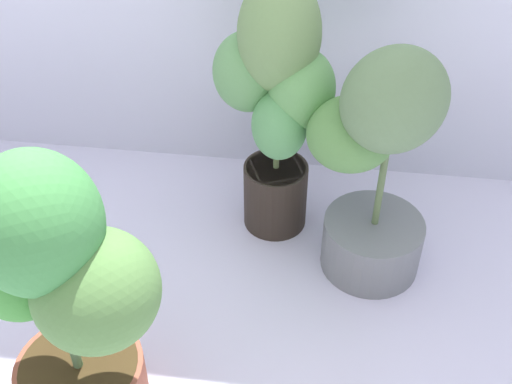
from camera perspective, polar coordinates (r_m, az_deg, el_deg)
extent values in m
plane|color=silver|center=(1.56, -0.91, -16.39)|extent=(8.00, 8.00, 0.00)
cylinder|color=#3E2F18|center=(1.43, -15.53, -14.81)|extent=(0.25, 0.25, 0.02)
cylinder|color=#587948|center=(1.25, -17.40, -8.52)|extent=(0.02, 0.02, 0.46)
ellipsoid|color=#418A43|center=(1.14, -19.07, -2.68)|extent=(0.32, 0.32, 0.27)
ellipsoid|color=#418F37|center=(1.25, -20.27, -5.76)|extent=(0.25, 0.25, 0.25)
ellipsoid|color=#548241|center=(1.19, -14.05, -8.53)|extent=(0.31, 0.31, 0.24)
cylinder|color=#2E261D|center=(1.86, 1.74, -0.23)|extent=(0.18, 0.18, 0.20)
cylinder|color=#3E3117|center=(1.80, 1.79, 2.06)|extent=(0.17, 0.17, 0.02)
cylinder|color=olive|center=(1.67, 1.96, 8.50)|extent=(0.02, 0.02, 0.46)
ellipsoid|color=#6E9254|center=(1.58, 2.10, 13.89)|extent=(0.28, 0.28, 0.30)
ellipsoid|color=#639C5A|center=(1.66, -0.73, 10.68)|extent=(0.24, 0.23, 0.22)
ellipsoid|color=#63A157|center=(1.63, 4.11, 9.08)|extent=(0.20, 0.22, 0.21)
ellipsoid|color=#599C59|center=(1.64, 2.12, 6.03)|extent=(0.17, 0.18, 0.19)
cylinder|color=slate|center=(1.77, 10.27, -4.53)|extent=(0.27, 0.27, 0.15)
cylinder|color=#3D3719|center=(1.72, 10.53, -2.87)|extent=(0.25, 0.25, 0.02)
cylinder|color=#5D7548|center=(1.58, 11.47, 3.04)|extent=(0.02, 0.02, 0.43)
ellipsoid|color=#5F7D52|center=(1.49, 12.28, 8.06)|extent=(0.35, 0.36, 0.25)
ellipsoid|color=#568A45|center=(1.56, 8.52, 5.19)|extent=(0.30, 0.30, 0.17)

